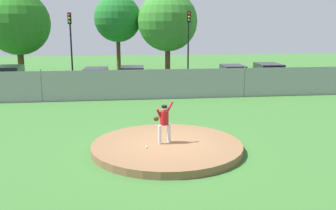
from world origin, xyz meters
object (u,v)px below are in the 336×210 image
at_px(parked_car_silver, 233,76).
at_px(parked_car_charcoal, 268,75).
at_px(baseball, 147,147).
at_px(parked_car_navy, 132,78).
at_px(parked_car_teal, 10,79).
at_px(traffic_light_far, 188,34).
at_px(pitcher_youth, 164,120).
at_px(traffic_light_near, 71,36).
at_px(traffic_cone_orange, 183,79).
at_px(parked_car_white, 96,79).

relative_size(parked_car_silver, parked_car_charcoal, 0.88).
relative_size(baseball, parked_car_navy, 0.02).
xyz_separation_m(baseball, parked_car_navy, (0.04, 14.89, 0.46)).
bearing_deg(parked_car_teal, parked_car_navy, 0.76).
relative_size(parked_car_silver, traffic_light_far, 0.75).
bearing_deg(baseball, traffic_light_far, 75.14).
bearing_deg(parked_car_navy, parked_car_silver, 3.23).
xyz_separation_m(parked_car_navy, parked_car_silver, (7.86, 0.44, -0.01)).
relative_size(parked_car_navy, parked_car_silver, 0.98).
relative_size(pitcher_youth, parked_car_teal, 0.35).
xyz_separation_m(traffic_light_near, traffic_light_far, (9.78, 0.29, 0.09)).
distance_m(parked_car_silver, traffic_light_near, 13.43).
bearing_deg(traffic_light_near, pitcher_youth, -73.48).
xyz_separation_m(baseball, traffic_cone_orange, (4.34, 17.40, -0.05)).
distance_m(parked_car_teal, traffic_light_near, 6.30).
xyz_separation_m(parked_car_silver, traffic_light_far, (-2.84, 3.73, 3.11)).
xyz_separation_m(pitcher_youth, parked_car_navy, (-0.65, 14.37, -0.39)).
xyz_separation_m(parked_car_silver, parked_car_teal, (-16.52, -0.56, 0.09)).
relative_size(parked_car_navy, traffic_cone_orange, 7.62).
bearing_deg(parked_car_silver, traffic_cone_orange, 149.83).
distance_m(baseball, parked_car_navy, 14.90).
bearing_deg(traffic_light_far, traffic_light_near, -178.29).
bearing_deg(parked_car_silver, pitcher_youth, -115.94).
bearing_deg(parked_car_navy, pitcher_youth, -87.41).
bearing_deg(parked_car_white, parked_car_silver, 3.95).
xyz_separation_m(pitcher_youth, parked_car_silver, (7.21, 14.81, -0.41)).
bearing_deg(parked_car_silver, traffic_light_near, 164.75).
xyz_separation_m(parked_car_silver, parked_car_charcoal, (2.85, -0.16, 0.05)).
height_order(parked_car_white, traffic_light_near, traffic_light_near).
xyz_separation_m(parked_car_white, traffic_cone_orange, (6.92, 2.79, -0.50)).
bearing_deg(parked_car_silver, parked_car_navy, -176.77).
height_order(parked_car_silver, parked_car_white, same).
distance_m(parked_car_navy, traffic_light_near, 6.85).
bearing_deg(traffic_light_far, parked_car_white, -149.71).
height_order(pitcher_youth, parked_car_charcoal, pitcher_youth).
xyz_separation_m(parked_car_charcoal, traffic_light_far, (-5.69, 3.89, 3.06)).
xyz_separation_m(parked_car_teal, parked_car_white, (6.04, -0.17, -0.09)).
height_order(parked_car_white, traffic_cone_orange, parked_car_white).
relative_size(parked_car_navy, traffic_light_far, 0.73).
bearing_deg(pitcher_youth, parked_car_charcoal, 55.55).
relative_size(pitcher_youth, parked_car_navy, 0.37).
bearing_deg(traffic_light_far, parked_car_navy, -140.21).
xyz_separation_m(parked_car_white, traffic_light_near, (-2.15, 4.17, 3.02)).
bearing_deg(traffic_light_far, baseball, -104.86).
distance_m(parked_car_charcoal, parked_car_white, 13.33).
relative_size(parked_car_teal, parked_car_white, 1.04).
height_order(parked_car_charcoal, traffic_cone_orange, parked_car_charcoal).
distance_m(pitcher_youth, parked_car_silver, 16.48).
xyz_separation_m(parked_car_silver, traffic_light_near, (-12.62, 3.44, 3.02)).
relative_size(pitcher_youth, parked_car_white, 0.37).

